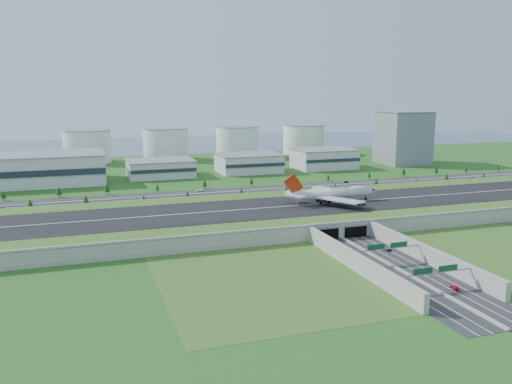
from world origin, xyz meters
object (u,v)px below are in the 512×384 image
object	(u,v)px
office_tower	(403,138)
car_7	(200,190)
car_6	(472,178)
fuel_tank_a	(87,147)
car_1	(406,284)
car_3	(455,287)
boeing_747	(332,194)
car_0	(370,262)
car_4	(2,208)
car_5	(346,182)
car_2	(387,249)

from	to	relation	value
office_tower	car_7	size ratio (longest dim) A/B	9.29
car_6	car_7	size ratio (longest dim) A/B	0.95
fuel_tank_a	car_6	distance (m)	391.90
office_tower	car_1	size ratio (longest dim) A/B	12.60
car_3	car_6	bearing A→B (deg)	-110.45
fuel_tank_a	car_7	bearing A→B (deg)	-69.15
office_tower	boeing_747	distance (m)	263.58
car_6	car_7	world-z (taller)	car_7
car_0	car_7	world-z (taller)	car_7
fuel_tank_a	car_4	size ratio (longest dim) A/B	10.16
office_tower	car_4	xyz separation A→B (m)	(-381.77, -109.67, -26.54)
office_tower	car_1	world-z (taller)	office_tower
car_1	car_4	size ratio (longest dim) A/B	0.89
fuel_tank_a	car_7	distance (m)	219.16
car_3	car_5	size ratio (longest dim) A/B	1.39
car_4	car_6	xyz separation A→B (m)	(385.01, 3.70, -0.06)
car_4	car_7	bearing A→B (deg)	-105.57
car_7	office_tower	bearing A→B (deg)	131.40
office_tower	car_4	bearing A→B (deg)	-163.97
car_0	car_1	bearing A→B (deg)	-91.22
car_2	car_6	distance (m)	254.23
car_0	car_2	world-z (taller)	car_0
car_6	office_tower	bearing A→B (deg)	-12.16
car_0	car_5	xyz separation A→B (m)	(92.94, 198.41, -0.03)
car_7	boeing_747	bearing A→B (deg)	52.40
car_2	car_4	xyz separation A→B (m)	(-192.90, 162.82, 0.14)
car_3	boeing_747	bearing A→B (deg)	-74.21
car_1	car_5	world-z (taller)	car_1
car_3	car_5	world-z (taller)	car_3
car_4	car_5	bearing A→B (deg)	-109.59
car_0	car_3	size ratio (longest dim) A/B	0.73
fuel_tank_a	car_0	distance (m)	418.64
car_6	car_1	bearing A→B (deg)	121.09
office_tower	car_1	xyz separation A→B (m)	(-208.08, -317.30, -26.66)
car_4	boeing_747	bearing A→B (deg)	-136.14
car_1	car_2	distance (m)	48.75
fuel_tank_a	car_0	size ratio (longest dim) A/B	12.04
fuel_tank_a	car_3	world-z (taller)	fuel_tank_a
boeing_747	car_1	xyz separation A→B (m)	(-28.31, -125.04, -12.86)
fuel_tank_a	car_5	bearing A→B (deg)	-44.89
office_tower	car_3	xyz separation A→B (m)	(-191.96, -327.44, -26.55)
boeing_747	car_6	bearing A→B (deg)	26.52
boeing_747	car_2	size ratio (longest dim) A/B	12.85
fuel_tank_a	car_1	size ratio (longest dim) A/B	11.45
fuel_tank_a	boeing_747	bearing A→B (deg)	-65.47
office_tower	car_0	xyz separation A→B (m)	(-207.65, -287.94, -26.67)
car_0	car_7	bearing A→B (deg)	99.50
car_1	car_2	bearing A→B (deg)	45.69
office_tower	car_3	distance (m)	380.48
boeing_747	car_5	size ratio (longest dim) A/B	15.71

